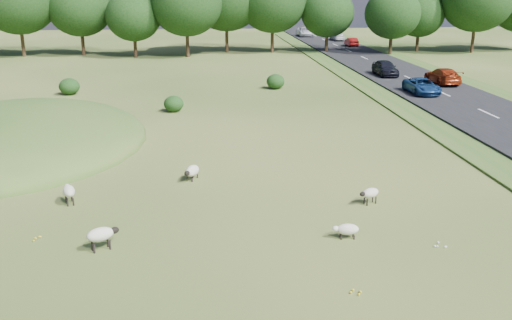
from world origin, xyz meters
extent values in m
plane|color=#2A4B17|center=(0.00, 20.00, 0.00)|extent=(160.00, 160.00, 0.00)
ellipsoid|color=#33561E|center=(-12.00, 12.00, 0.00)|extent=(16.00, 20.00, 4.00)
cube|color=black|center=(20.00, 30.00, 0.12)|extent=(8.00, 150.00, 0.25)
cylinder|color=black|center=(-23.43, 55.54, 2.09)|extent=(0.44, 0.44, 4.18)
ellipsoid|color=black|center=(-23.43, 55.54, 7.20)|extent=(9.75, 9.75, 8.78)
cylinder|color=black|center=(-15.94, 56.24, 1.80)|extent=(0.44, 0.44, 3.61)
ellipsoid|color=black|center=(-15.94, 56.24, 6.21)|extent=(8.41, 8.41, 7.57)
cylinder|color=black|center=(-8.82, 53.43, 1.51)|extent=(0.44, 0.44, 3.02)
ellipsoid|color=black|center=(-8.82, 53.43, 5.20)|extent=(7.04, 7.04, 6.34)
cylinder|color=black|center=(-2.08, 52.98, 1.95)|extent=(0.44, 0.44, 3.90)
ellipsoid|color=black|center=(-2.08, 52.98, 6.71)|extent=(9.09, 9.09, 8.18)
cylinder|color=black|center=(3.25, 57.90, 2.11)|extent=(0.44, 0.44, 4.22)
cylinder|color=black|center=(9.45, 56.94, 1.97)|extent=(0.44, 0.44, 3.94)
ellipsoid|color=black|center=(9.45, 56.94, 6.79)|extent=(9.20, 9.20, 8.28)
cylinder|color=black|center=(16.87, 56.01, 1.54)|extent=(0.44, 0.44, 3.09)
ellipsoid|color=black|center=(16.87, 56.01, 5.32)|extent=(7.20, 7.20, 6.48)
cylinder|color=black|center=(24.77, 52.46, 1.56)|extent=(0.44, 0.44, 3.12)
ellipsoid|color=black|center=(24.77, 52.46, 5.38)|extent=(7.29, 7.29, 6.56)
cylinder|color=black|center=(29.90, 56.26, 1.47)|extent=(0.44, 0.44, 2.93)
ellipsoid|color=black|center=(29.90, 56.26, 5.05)|extent=(6.84, 6.84, 6.16)
cylinder|color=black|center=(36.86, 53.95, 2.08)|extent=(0.44, 0.44, 4.16)
ellipsoid|color=black|center=(-2.61, 19.92, 0.60)|extent=(1.47, 1.47, 1.21)
ellipsoid|color=black|center=(6.21, 28.74, 0.67)|extent=(1.65, 1.65, 1.35)
ellipsoid|color=black|center=(-11.82, 27.68, 0.71)|extent=(1.74, 1.74, 1.43)
ellipsoid|color=beige|center=(-6.41, 1.58, 0.59)|extent=(0.78, 1.06, 0.49)
ellipsoid|color=silver|center=(-6.58, 2.07, 0.62)|extent=(0.32, 0.37, 0.24)
cylinder|color=black|center=(-6.62, 1.80, 0.17)|extent=(0.07, 0.07, 0.35)
cylinder|color=black|center=(-6.39, 1.88, 0.17)|extent=(0.07, 0.07, 0.35)
cylinder|color=black|center=(-6.44, 1.28, 0.17)|extent=(0.07, 0.07, 0.35)
cylinder|color=black|center=(-6.21, 1.36, 0.17)|extent=(0.07, 0.07, 0.35)
ellipsoid|color=beige|center=(4.77, -3.06, 0.37)|extent=(0.87, 0.51, 0.43)
ellipsoid|color=silver|center=(4.32, -3.02, 0.40)|extent=(0.29, 0.22, 0.22)
cylinder|color=black|center=(4.52, -3.14, 0.08)|extent=(0.06, 0.06, 0.16)
cylinder|color=black|center=(4.53, -2.94, 0.08)|extent=(0.06, 0.06, 0.16)
cylinder|color=black|center=(5.01, -3.18, 0.08)|extent=(0.06, 0.06, 0.16)
cylinder|color=black|center=(5.02, -2.97, 0.08)|extent=(0.06, 0.06, 0.16)
ellipsoid|color=beige|center=(-1.11, 4.29, 0.45)|extent=(0.93, 1.16, 0.53)
ellipsoid|color=black|center=(-1.35, 3.79, 0.49)|extent=(0.37, 0.41, 0.26)
cylinder|color=black|center=(-1.12, 3.97, 0.10)|extent=(0.07, 0.07, 0.19)
cylinder|color=black|center=(-1.35, 4.08, 0.10)|extent=(0.07, 0.07, 0.19)
cylinder|color=black|center=(-0.87, 4.51, 0.10)|extent=(0.07, 0.07, 0.19)
cylinder|color=black|center=(-1.10, 4.62, 0.10)|extent=(0.07, 0.07, 0.19)
ellipsoid|color=beige|center=(6.64, 0.28, 0.51)|extent=(0.94, 0.75, 0.42)
ellipsoid|color=black|center=(6.23, 0.10, 0.54)|extent=(0.33, 0.30, 0.21)
cylinder|color=black|center=(6.46, 0.09, 0.15)|extent=(0.06, 0.06, 0.30)
cylinder|color=black|center=(6.37, 0.28, 0.15)|extent=(0.06, 0.06, 0.30)
cylinder|color=black|center=(6.90, 0.29, 0.15)|extent=(0.06, 0.06, 0.30)
cylinder|color=black|center=(6.81, 0.48, 0.15)|extent=(0.06, 0.06, 0.30)
ellipsoid|color=beige|center=(-4.32, -3.16, 0.61)|extent=(1.12, 0.91, 0.51)
ellipsoid|color=black|center=(-3.84, -2.92, 0.65)|extent=(0.40, 0.36, 0.25)
cylinder|color=black|center=(-4.12, -2.92, 0.18)|extent=(0.07, 0.07, 0.36)
cylinder|color=black|center=(-4.01, -3.14, 0.18)|extent=(0.07, 0.07, 0.36)
cylinder|color=black|center=(-4.64, -3.17, 0.18)|extent=(0.07, 0.07, 0.36)
cylinder|color=black|center=(-4.53, -3.39, 0.18)|extent=(0.07, 0.07, 0.36)
imported|color=#992E10|center=(21.90, 28.65, 0.97)|extent=(2.02, 4.96, 1.44)
imported|color=white|center=(18.10, 78.71, 1.00)|extent=(2.50, 5.42, 1.51)
imported|color=navy|center=(18.10, 23.99, 0.88)|extent=(2.11, 4.57, 1.27)
imported|color=silver|center=(21.90, 70.73, 0.89)|extent=(1.81, 4.44, 1.29)
imported|color=black|center=(18.10, 33.92, 1.02)|extent=(1.81, 4.50, 1.53)
imported|color=maroon|center=(21.90, 61.68, 0.86)|extent=(1.30, 3.73, 1.23)
camera|label=1|loc=(-0.59, -22.31, 9.23)|focal=40.00mm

